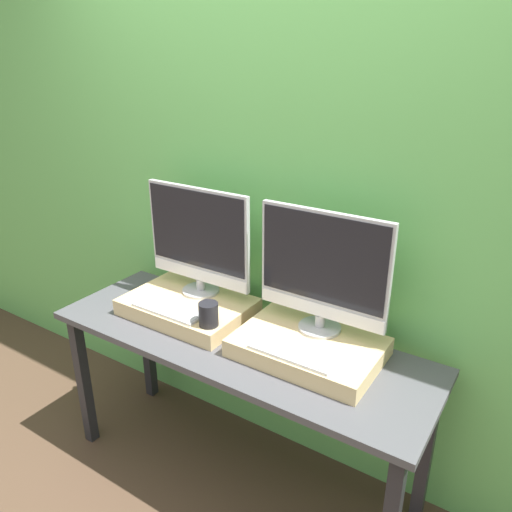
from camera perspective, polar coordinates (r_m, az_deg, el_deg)
The scene contains 9 objects.
wall_back at distance 2.18m, azimuth 2.91°, elevation 7.08°, with size 8.00×0.04×2.60m.
workbench at distance 2.18m, azimuth -2.20°, elevation -11.43°, with size 1.68×0.56×0.76m.
wooden_riser_left at distance 2.32m, azimuth -7.77°, elevation -5.73°, with size 0.56×0.39×0.07m.
monitor_left at distance 2.26m, azimuth -6.62°, elevation 1.96°, with size 0.54×0.17×0.50m.
keyboard_left at distance 2.21m, azimuth -9.98°, elevation -6.02°, with size 0.33×0.11×0.01m.
mug at distance 2.06m, azimuth -5.45°, elevation -6.65°, with size 0.08×0.08×0.10m.
wooden_riser_right at distance 2.01m, azimuth 5.98°, elevation -10.31°, with size 0.56×0.39×0.07m.
monitor_right at distance 1.95m, azimuth 7.62°, elevation -1.54°, with size 0.54×0.17×0.50m.
keyboard_right at distance 1.90m, azimuth 4.22°, elevation -10.99°, with size 0.33×0.11×0.01m.
Camera 1 is at (1.05, -1.19, 1.88)m, focal length 35.00 mm.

